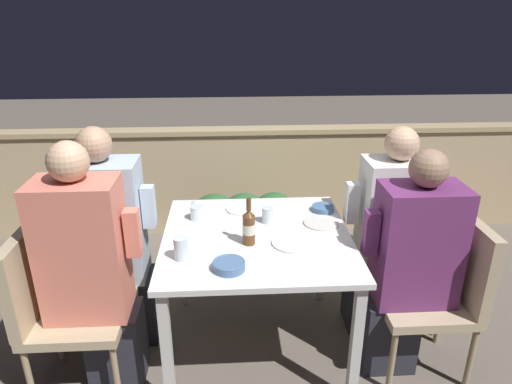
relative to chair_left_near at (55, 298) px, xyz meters
name	(u,v)px	position (x,y,z in m)	size (l,w,h in m)	color
ground_plane	(257,345)	(1.04, 0.20, -0.52)	(16.00, 16.00, 0.00)	#665B51
parapet_wall	(246,179)	(1.04, 1.77, -0.05)	(9.00, 0.18, 0.93)	tan
dining_table	(257,249)	(1.04, 0.20, 0.14)	(1.01, 1.00, 0.74)	white
planter_hedge	(245,229)	(1.00, 1.07, -0.18)	(0.81, 0.47, 0.61)	brown
chair_left_near	(55,298)	(0.00, 0.00, 0.00)	(0.48, 0.48, 0.89)	tan
person_coral_top	(92,271)	(0.21, 0.00, 0.15)	(0.49, 0.26, 1.34)	#282833
chair_left_far	(79,263)	(0.02, 0.34, 0.00)	(0.48, 0.48, 0.89)	tan
person_blue_shirt	(112,240)	(0.23, 0.34, 0.14)	(0.49, 0.26, 1.32)	#282833
chair_right_near	(444,282)	(2.03, 0.02, 0.00)	(0.48, 0.48, 0.89)	tan
person_purple_stripe	(408,265)	(1.82, 0.02, 0.11)	(0.49, 0.26, 1.26)	#282833
chair_right_far	(417,250)	(2.02, 0.37, 0.00)	(0.48, 0.48, 0.89)	tan
person_white_polo	(386,232)	(1.81, 0.37, 0.13)	(0.47, 0.26, 1.29)	#282833
beer_bottle	(249,227)	(0.99, 0.10, 0.32)	(0.07, 0.07, 0.26)	brown
plate_0	(243,209)	(0.97, 0.53, 0.23)	(0.20, 0.20, 0.01)	white
plate_1	(321,223)	(1.41, 0.31, 0.23)	(0.20, 0.20, 0.01)	silver
plate_2	(293,243)	(1.22, 0.09, 0.23)	(0.23, 0.23, 0.01)	white
bowl_0	(323,208)	(1.45, 0.48, 0.24)	(0.13, 0.13, 0.03)	#4C709E
bowl_1	(229,265)	(0.89, -0.14, 0.25)	(0.15, 0.15, 0.04)	#4C709E
glass_cup_0	(197,213)	(0.70, 0.41, 0.26)	(0.08, 0.08, 0.08)	silver
glass_cup_1	(268,215)	(1.11, 0.35, 0.27)	(0.07, 0.07, 0.09)	silver
glass_cup_2	(181,248)	(0.66, -0.03, 0.28)	(0.07, 0.07, 0.12)	silver
fork_0	(194,207)	(0.67, 0.58, 0.23)	(0.03, 0.17, 0.01)	silver
potted_plant	(402,210)	(2.20, 1.09, -0.07)	(0.36, 0.36, 0.73)	#9E5638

